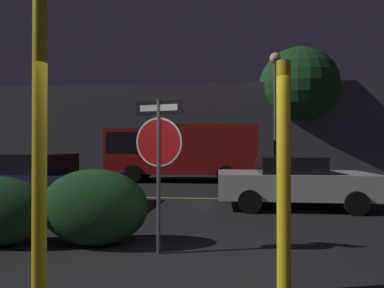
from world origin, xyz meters
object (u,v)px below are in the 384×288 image
passing_car_2 (39,180)px  stop_sign (159,145)px  passing_car_3 (292,181)px  tree_0 (298,87)px  hedge_bush_2 (94,207)px  yellow_pole_left (40,151)px  delivery_truck (178,149)px  street_lamp (275,90)px  yellow_pole_right (284,178)px

passing_car_2 → stop_sign: bearing=53.4°
stop_sign → passing_car_3: bearing=64.4°
stop_sign → tree_0: size_ratio=0.31×
passing_car_3 → hedge_bush_2: bearing=-49.1°
hedge_bush_2 → passing_car_2: (-3.05, 3.30, 0.08)m
passing_car_2 → tree_0: tree_0 is taller
yellow_pole_left → tree_0: 18.33m
passing_car_2 → delivery_truck: bearing=156.8°
yellow_pole_left → delivery_truck: (-0.20, 11.95, -0.10)m
hedge_bush_2 → delivery_truck: 9.73m
passing_car_3 → delivery_truck: (-4.00, 6.10, 0.84)m
hedge_bush_2 → passing_car_2: passing_car_2 is taller
passing_car_2 → tree_0: 15.79m
stop_sign → street_lamp: 11.07m
stop_sign → tree_0: (6.04, 14.63, 3.73)m
yellow_pole_right → delivery_truck: 11.49m
yellow_pole_right → passing_car_2: 7.64m
stop_sign → street_lamp: (3.75, 10.06, 2.71)m
yellow_pole_left → passing_car_3: bearing=57.0°
hedge_bush_2 → tree_0: size_ratio=0.24×
passing_car_3 → delivery_truck: delivery_truck is taller
yellow_pole_left → delivery_truck: size_ratio=0.46×
yellow_pole_left → passing_car_2: (-3.46, 5.56, -0.92)m
yellow_pole_right → tree_0: tree_0 is taller
stop_sign → passing_car_3: (3.03, 3.89, -1.00)m
passing_car_2 → hedge_bush_2: bearing=46.6°
street_lamp → hedge_bush_2: bearing=-116.8°
yellow_pole_right → delivery_truck: size_ratio=0.38×
passing_car_3 → tree_0: (3.01, 10.74, 4.73)m
yellow_pole_left → yellow_pole_right: (2.46, 0.77, -0.31)m
hedge_bush_2 → delivery_truck: delivery_truck is taller
passing_car_2 → tree_0: (10.27, 11.02, 4.72)m
tree_0 → yellow_pole_left: bearing=-112.3°
delivery_truck → street_lamp: 5.53m
yellow_pole_left → passing_car_2: size_ratio=0.70×
yellow_pole_left → passing_car_3: yellow_pole_left is taller
hedge_bush_2 → passing_car_2: 4.49m
yellow_pole_right → hedge_bush_2: yellow_pole_right is taller
yellow_pole_right → delivery_truck: bearing=103.4°
passing_car_3 → yellow_pole_right: bearing=-14.3°
street_lamp → passing_car_3: bearing=-96.6°
passing_car_3 → street_lamp: size_ratio=0.69×
passing_car_3 → stop_sign: bearing=-37.4°
hedge_bush_2 → street_lamp: (4.93, 9.76, 3.78)m
hedge_bush_2 → passing_car_2: size_ratio=0.40×
yellow_pole_right → delivery_truck: (-2.66, 11.18, 0.21)m
yellow_pole_right → street_lamp: 11.85m
stop_sign → passing_car_3: 5.03m
passing_car_3 → tree_0: size_ratio=0.54×
stop_sign → hedge_bush_2: (-1.18, 0.31, -1.07)m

